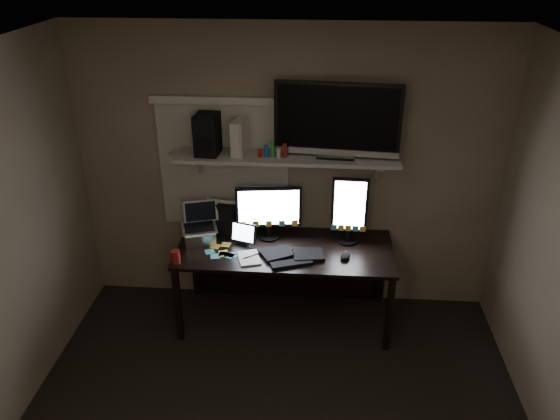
# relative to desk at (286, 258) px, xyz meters

# --- Properties ---
(ceiling) EXTENTS (3.60, 3.60, 0.00)m
(ceiling) POSITION_rel_desk_xyz_m (0.00, -1.55, 1.95)
(ceiling) COLOR silver
(ceiling) RESTS_ON back_wall
(back_wall) EXTENTS (3.60, 0.00, 3.60)m
(back_wall) POSITION_rel_desk_xyz_m (0.00, 0.25, 0.70)
(back_wall) COLOR brown
(back_wall) RESTS_ON floor
(window_blinds) EXTENTS (1.10, 0.02, 1.10)m
(window_blinds) POSITION_rel_desk_xyz_m (-0.55, 0.24, 0.75)
(window_blinds) COLOR beige
(window_blinds) RESTS_ON back_wall
(desk) EXTENTS (1.80, 0.75, 0.73)m
(desk) POSITION_rel_desk_xyz_m (0.00, 0.00, 0.00)
(desk) COLOR black
(desk) RESTS_ON floor
(wall_shelf) EXTENTS (1.80, 0.35, 0.03)m
(wall_shelf) POSITION_rel_desk_xyz_m (0.00, 0.08, 0.91)
(wall_shelf) COLOR #9D9D98
(wall_shelf) RESTS_ON back_wall
(monitor_landscape) EXTENTS (0.56, 0.13, 0.49)m
(monitor_landscape) POSITION_rel_desk_xyz_m (-0.15, 0.04, 0.42)
(monitor_landscape) COLOR black
(monitor_landscape) RESTS_ON desk
(monitor_portrait) EXTENTS (0.30, 0.07, 0.60)m
(monitor_portrait) POSITION_rel_desk_xyz_m (0.52, 0.02, 0.48)
(monitor_portrait) COLOR black
(monitor_portrait) RESTS_ON desk
(keyboard) EXTENTS (0.55, 0.36, 0.03)m
(keyboard) POSITION_rel_desk_xyz_m (0.07, -0.24, 0.19)
(keyboard) COLOR black
(keyboard) RESTS_ON desk
(mouse) EXTENTS (0.10, 0.14, 0.04)m
(mouse) POSITION_rel_desk_xyz_m (0.50, -0.25, 0.20)
(mouse) COLOR black
(mouse) RESTS_ON desk
(notepad) EXTENTS (0.23, 0.27, 0.01)m
(notepad) POSITION_rel_desk_xyz_m (-0.28, -0.31, 0.18)
(notepad) COLOR silver
(notepad) RESTS_ON desk
(tablet) EXTENTS (0.25, 0.16, 0.20)m
(tablet) POSITION_rel_desk_xyz_m (-0.35, -0.08, 0.28)
(tablet) COLOR black
(tablet) RESTS_ON desk
(file_sorter) EXTENTS (0.26, 0.15, 0.31)m
(file_sorter) POSITION_rel_desk_xyz_m (-0.56, 0.12, 0.33)
(file_sorter) COLOR black
(file_sorter) RESTS_ON desk
(laptop) EXTENTS (0.35, 0.31, 0.33)m
(laptop) POSITION_rel_desk_xyz_m (-0.73, -0.07, 0.34)
(laptop) COLOR silver
(laptop) RESTS_ON desk
(cup) EXTENTS (0.08, 0.08, 0.11)m
(cup) POSITION_rel_desk_xyz_m (-0.85, -0.41, 0.23)
(cup) COLOR maroon
(cup) RESTS_ON desk
(sticky_notes) EXTENTS (0.39, 0.32, 0.00)m
(sticky_notes) POSITION_rel_desk_xyz_m (-0.52, -0.20, 0.18)
(sticky_notes) COLOR yellow
(sticky_notes) RESTS_ON desk
(tv) EXTENTS (1.00, 0.27, 0.59)m
(tv) POSITION_rel_desk_xyz_m (0.39, 0.08, 1.22)
(tv) COLOR black
(tv) RESTS_ON wall_shelf
(game_console) EXTENTS (0.13, 0.24, 0.28)m
(game_console) POSITION_rel_desk_xyz_m (-0.38, 0.10, 1.07)
(game_console) COLOR beige
(game_console) RESTS_ON wall_shelf
(speaker) EXTENTS (0.20, 0.23, 0.33)m
(speaker) POSITION_rel_desk_xyz_m (-0.64, 0.07, 1.09)
(speaker) COLOR black
(speaker) RESTS_ON wall_shelf
(bottles) EXTENTS (0.21, 0.12, 0.13)m
(bottles) POSITION_rel_desk_xyz_m (-0.11, 0.03, 0.99)
(bottles) COLOR #A50F0C
(bottles) RESTS_ON wall_shelf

